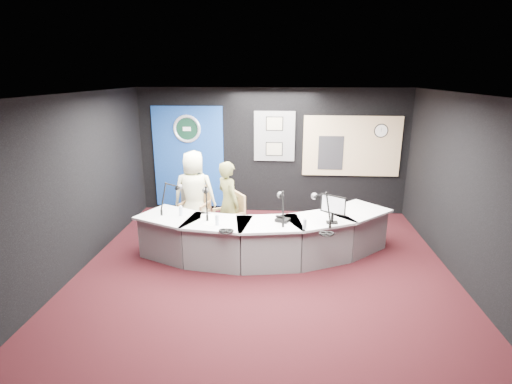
# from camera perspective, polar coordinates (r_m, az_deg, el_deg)

# --- Properties ---
(ground) EXTENTS (6.00, 6.00, 0.00)m
(ground) POSITION_cam_1_polar(r_m,az_deg,el_deg) (6.61, 1.25, -11.21)
(ground) COLOR black
(ground) RESTS_ON ground
(ceiling) EXTENTS (6.00, 6.00, 0.02)m
(ceiling) POSITION_cam_1_polar(r_m,az_deg,el_deg) (5.86, 1.42, 13.81)
(ceiling) COLOR silver
(ceiling) RESTS_ON ground
(wall_back) EXTENTS (6.00, 0.02, 2.80)m
(wall_back) POSITION_cam_1_polar(r_m,az_deg,el_deg) (9.01, 2.30, 5.78)
(wall_back) COLOR black
(wall_back) RESTS_ON ground
(wall_front) EXTENTS (6.00, 0.02, 2.80)m
(wall_front) POSITION_cam_1_polar(r_m,az_deg,el_deg) (3.31, -1.37, -13.88)
(wall_front) COLOR black
(wall_front) RESTS_ON ground
(wall_left) EXTENTS (0.02, 6.00, 2.80)m
(wall_left) POSITION_cam_1_polar(r_m,az_deg,el_deg) (6.91, -24.37, 0.98)
(wall_left) COLOR black
(wall_left) RESTS_ON ground
(wall_right) EXTENTS (0.02, 6.00, 2.80)m
(wall_right) POSITION_cam_1_polar(r_m,az_deg,el_deg) (6.66, 28.07, -0.05)
(wall_right) COLOR black
(wall_right) RESTS_ON ground
(broadcast_desk) EXTENTS (4.50, 1.90, 0.75)m
(broadcast_desk) POSITION_cam_1_polar(r_m,az_deg,el_deg) (6.95, 1.09, -6.35)
(broadcast_desk) COLOR silver
(broadcast_desk) RESTS_ON ground
(backdrop_panel) EXTENTS (1.60, 0.05, 2.30)m
(backdrop_panel) POSITION_cam_1_polar(r_m,az_deg,el_deg) (9.26, -9.59, 4.92)
(backdrop_panel) COLOR navy
(backdrop_panel) RESTS_ON wall_back
(agency_seal) EXTENTS (0.63, 0.07, 0.63)m
(agency_seal) POSITION_cam_1_polar(r_m,az_deg,el_deg) (9.12, -9.85, 8.87)
(agency_seal) COLOR silver
(agency_seal) RESTS_ON backdrop_panel
(seal_center) EXTENTS (0.48, 0.01, 0.48)m
(seal_center) POSITION_cam_1_polar(r_m,az_deg,el_deg) (9.12, -9.84, 8.88)
(seal_center) COLOR black
(seal_center) RESTS_ON backdrop_panel
(pinboard) EXTENTS (0.90, 0.04, 1.10)m
(pinboard) POSITION_cam_1_polar(r_m,az_deg,el_deg) (8.92, 2.64, 7.95)
(pinboard) COLOR slate
(pinboard) RESTS_ON wall_back
(framed_photo_upper) EXTENTS (0.34, 0.02, 0.27)m
(framed_photo_upper) POSITION_cam_1_polar(r_m,az_deg,el_deg) (8.85, 2.66, 9.72)
(framed_photo_upper) COLOR gray
(framed_photo_upper) RESTS_ON pinboard
(framed_photo_lower) EXTENTS (0.34, 0.02, 0.27)m
(framed_photo_lower) POSITION_cam_1_polar(r_m,az_deg,el_deg) (8.93, 2.61, 6.15)
(framed_photo_lower) COLOR gray
(framed_photo_lower) RESTS_ON pinboard
(booth_window_frame) EXTENTS (2.12, 0.06, 1.32)m
(booth_window_frame) POSITION_cam_1_polar(r_m,az_deg,el_deg) (9.06, 13.50, 6.38)
(booth_window_frame) COLOR tan
(booth_window_frame) RESTS_ON wall_back
(booth_glow) EXTENTS (2.00, 0.02, 1.20)m
(booth_glow) POSITION_cam_1_polar(r_m,az_deg,el_deg) (9.05, 13.51, 6.37)
(booth_glow) COLOR #FFDEA1
(booth_glow) RESTS_ON booth_window_frame
(equipment_rack) EXTENTS (0.55, 0.02, 0.75)m
(equipment_rack) POSITION_cam_1_polar(r_m,az_deg,el_deg) (9.00, 10.62, 5.51)
(equipment_rack) COLOR black
(equipment_rack) RESTS_ON booth_window_frame
(wall_clock) EXTENTS (0.28, 0.01, 0.28)m
(wall_clock) POSITION_cam_1_polar(r_m,az_deg,el_deg) (9.10, 17.44, 8.35)
(wall_clock) COLOR white
(wall_clock) RESTS_ON booth_window_frame
(armchair_left) EXTENTS (0.70, 0.70, 1.01)m
(armchair_left) POSITION_cam_1_polar(r_m,az_deg,el_deg) (7.99, -8.71, -2.46)
(armchair_left) COLOR #B08350
(armchair_left) RESTS_ON ground
(armchair_right) EXTENTS (0.67, 0.67, 0.86)m
(armchair_right) POSITION_cam_1_polar(r_m,az_deg,el_deg) (7.48, -3.91, -4.23)
(armchair_right) COLOR #B08350
(armchair_right) RESTS_ON ground
(draped_jacket) EXTENTS (0.51, 0.23, 0.70)m
(draped_jacket) POSITION_cam_1_polar(r_m,az_deg,el_deg) (8.19, -8.95, -1.13)
(draped_jacket) COLOR gray
(draped_jacket) RESTS_ON armchair_left
(person_man) EXTENTS (0.84, 0.56, 1.68)m
(person_man) POSITION_cam_1_polar(r_m,az_deg,el_deg) (7.89, -8.81, -0.16)
(person_man) COLOR #ECEDBD
(person_man) RESTS_ON ground
(person_woman) EXTENTS (0.65, 0.68, 1.58)m
(person_woman) POSITION_cam_1_polar(r_m,az_deg,el_deg) (7.36, -3.96, -1.63)
(person_woman) COLOR brown
(person_woman) RESTS_ON ground
(computer_monitor) EXTENTS (0.35, 0.25, 0.28)m
(computer_monitor) POSITION_cam_1_polar(r_m,az_deg,el_deg) (6.51, 10.94, -1.73)
(computer_monitor) COLOR black
(computer_monitor) RESTS_ON broadcast_desk
(desk_phone) EXTENTS (0.26, 0.24, 0.05)m
(desk_phone) POSITION_cam_1_polar(r_m,az_deg,el_deg) (6.57, 3.81, -4.01)
(desk_phone) COLOR black
(desk_phone) RESTS_ON broadcast_desk
(headphones_near) EXTENTS (0.22, 0.22, 0.04)m
(headphones_near) POSITION_cam_1_polar(r_m,az_deg,el_deg) (6.13, 10.06, -5.85)
(headphones_near) COLOR black
(headphones_near) RESTS_ON broadcast_desk
(headphones_far) EXTENTS (0.23, 0.23, 0.04)m
(headphones_far) POSITION_cam_1_polar(r_m,az_deg,el_deg) (6.16, -4.27, -5.53)
(headphones_far) COLOR black
(headphones_far) RESTS_ON broadcast_desk
(paper_stack) EXTENTS (0.27, 0.35, 0.00)m
(paper_stack) POSITION_cam_1_polar(r_m,az_deg,el_deg) (6.81, -6.94, -3.55)
(paper_stack) COLOR white
(paper_stack) RESTS_ON broadcast_desk
(notepad) EXTENTS (0.29, 0.33, 0.00)m
(notepad) POSITION_cam_1_polar(r_m,az_deg,el_deg) (6.54, -6.33, -4.40)
(notepad) COLOR white
(notepad) RESTS_ON broadcast_desk
(boom_mic_a) EXTENTS (0.30, 0.71, 0.60)m
(boom_mic_a) POSITION_cam_1_polar(r_m,az_deg,el_deg) (7.19, -12.11, -0.23)
(boom_mic_a) COLOR black
(boom_mic_a) RESTS_ON broadcast_desk
(boom_mic_b) EXTENTS (0.26, 0.72, 0.60)m
(boom_mic_b) POSITION_cam_1_polar(r_m,az_deg,el_deg) (6.85, -7.14, -0.83)
(boom_mic_b) COLOR black
(boom_mic_b) RESTS_ON broadcast_desk
(boom_mic_c) EXTENTS (0.18, 0.74, 0.60)m
(boom_mic_c) POSITION_cam_1_polar(r_m,az_deg,el_deg) (6.54, 3.71, -1.55)
(boom_mic_c) COLOR black
(boom_mic_c) RESTS_ON broadcast_desk
(boom_mic_d) EXTENTS (0.34, 0.70, 0.60)m
(boom_mic_d) POSITION_cam_1_polar(r_m,az_deg,el_deg) (6.57, 9.44, -1.68)
(boom_mic_d) COLOR black
(boom_mic_d) RESTS_ON broadcast_desk
(water_bottles) EXTENTS (2.63, 0.58, 0.18)m
(water_bottles) POSITION_cam_1_polar(r_m,az_deg,el_deg) (6.53, -0.18, -3.52)
(water_bottles) COLOR silver
(water_bottles) RESTS_ON broadcast_desk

